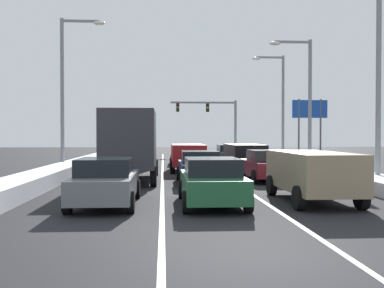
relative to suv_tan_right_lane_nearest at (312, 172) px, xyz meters
name	(u,v)px	position (x,y,z in m)	size (l,w,h in m)	color
ground_plane	(193,175)	(-3.31, 10.47, -1.02)	(120.00, 120.00, 0.00)	black
lane_stripe_between_right_lane_and_center_lane	(214,169)	(-1.61, 14.78, -1.01)	(0.14, 47.43, 0.01)	silver
lane_stripe_between_center_lane_and_left_lane	(163,169)	(-5.01, 14.78, -1.01)	(0.14, 47.43, 0.01)	silver
snow_bank_right_shoulder	(293,165)	(3.69, 14.78, -0.75)	(1.95, 47.43, 0.54)	white
snow_bank_left_shoulder	(81,165)	(-10.31, 14.78, -0.69)	(1.53, 47.43, 0.65)	white
suv_tan_right_lane_nearest	(312,172)	(0.00, 0.00, 0.00)	(2.16, 4.90, 1.67)	#937F60
sedan_maroon_right_lane_second	(266,165)	(0.09, 7.03, -0.25)	(2.00, 4.50, 1.51)	maroon
suv_black_right_lane_third	(244,155)	(0.09, 13.12, 0.00)	(2.16, 4.90, 1.67)	black
sedan_charcoal_right_lane_fourth	(229,154)	(0.06, 19.56, -0.25)	(2.00, 4.50, 1.51)	#38383D
sedan_green_center_lane_nearest	(212,181)	(-3.43, -0.52, -0.25)	(2.00, 4.50, 1.51)	#1E5633
sedan_navy_center_lane_second	(199,167)	(-3.30, 6.00, -0.25)	(2.00, 4.50, 1.51)	navy
suv_red_center_lane_third	(188,155)	(-3.47, 13.02, 0.00)	(2.16, 4.90, 1.67)	maroon
sedan_white_center_lane_fourth	(184,154)	(-3.39, 19.82, -0.25)	(2.00, 4.50, 1.51)	silver
sedan_gray_left_lane_nearest	(106,182)	(-6.80, -0.37, -0.25)	(2.00, 4.50, 1.51)	slate
box_truck_left_lane_second	(131,142)	(-6.52, 7.25, 0.88)	(2.53, 7.20, 3.36)	#B7BABF
suv_tan_left_lane_third	(135,153)	(-6.87, 15.76, 0.00)	(2.16, 4.90, 1.67)	#937F60
sedan_maroon_left_lane_fourth	(140,153)	(-6.82, 22.14, -0.25)	(2.00, 4.50, 1.51)	maroon
traffic_light_gantry	(215,115)	(0.96, 36.33, 3.48)	(7.54, 0.47, 6.20)	slate
street_lamp_right_near	(371,63)	(3.90, 4.00, 4.31)	(2.66, 0.36, 9.01)	gray
street_lamp_right_mid	(304,93)	(3.74, 12.63, 3.85)	(2.66, 0.36, 8.13)	gray
street_lamp_right_far	(279,99)	(4.39, 21.25, 4.14)	(2.66, 0.36, 8.67)	gray
street_lamp_left_mid	(68,82)	(-10.66, 12.62, 4.41)	(2.66, 0.36, 9.20)	gray
roadside_sign_right	(310,115)	(8.22, 25.08, 3.00)	(3.20, 0.16, 5.50)	#59595B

